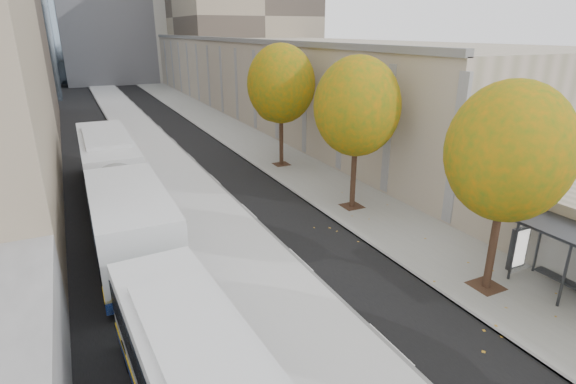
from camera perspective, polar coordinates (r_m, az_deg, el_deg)
bus_platform at (r=33.60m, az=-15.46°, el=3.57°), size 4.25×150.00×0.15m
sidewalk at (r=35.82m, az=-2.81°, el=5.21°), size 4.75×150.00×0.08m
building_tan at (r=65.99m, az=-3.81°, el=15.43°), size 18.00×92.00×8.00m
tree_c at (r=16.82m, az=26.25°, el=4.56°), size 4.20×4.20×7.28m
tree_d at (r=23.24m, az=8.75°, el=10.65°), size 4.40×4.40×7.60m
tree_e at (r=30.97m, az=-0.89°, el=13.55°), size 4.60×4.60×7.92m
bus_far at (r=24.51m, az=-21.02°, el=1.09°), size 2.99×19.42×3.23m
distant_car at (r=43.97m, az=-22.61°, el=7.25°), size 2.36×3.87×1.23m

